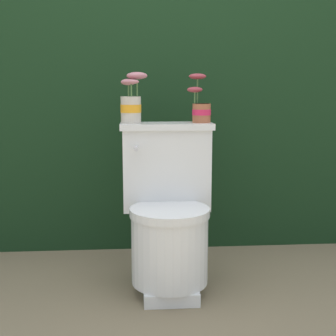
{
  "coord_description": "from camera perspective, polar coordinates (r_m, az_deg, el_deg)",
  "views": [
    {
      "loc": [
        -0.14,
        -1.97,
        0.93
      ],
      "look_at": [
        0.01,
        0.14,
        0.57
      ],
      "focal_mm": 50.0,
      "sensor_mm": 36.0,
      "label": 1
    }
  ],
  "objects": [
    {
      "name": "ground_plane",
      "position": [
        2.18,
        -0.11,
        -15.47
      ],
      "size": [
        12.0,
        12.0,
        0.0
      ],
      "primitive_type": "plane",
      "color": "#75664C"
    },
    {
      "name": "potted_plant_left",
      "position": [
        2.21,
        -4.48,
        7.96
      ],
      "size": [
        0.13,
        0.11,
        0.24
      ],
      "color": "beige",
      "rests_on": "toilet"
    },
    {
      "name": "potted_plant_midleft",
      "position": [
        2.24,
        3.99,
        7.51
      ],
      "size": [
        0.11,
        0.1,
        0.23
      ],
      "color": "#9E5638",
      "rests_on": "toilet"
    },
    {
      "name": "toilet",
      "position": [
        2.17,
        0.05,
        -5.97
      ],
      "size": [
        0.44,
        0.47,
        0.77
      ],
      "color": "silver",
      "rests_on": "ground"
    },
    {
      "name": "hedge_backdrop",
      "position": [
        3.01,
        -1.58,
        8.31
      ],
      "size": [
        3.25,
        0.75,
        1.71
      ],
      "color": "black",
      "rests_on": "ground"
    }
  ]
}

